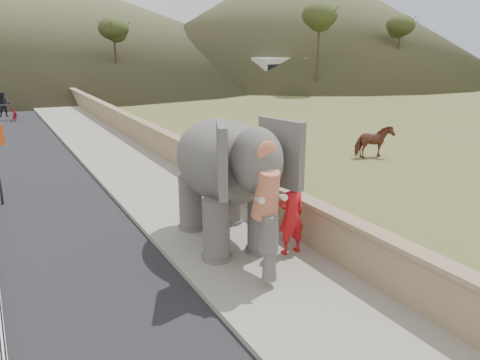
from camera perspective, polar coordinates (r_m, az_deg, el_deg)
name	(u,v)px	position (r m, az deg, el deg)	size (l,w,h in m)	color
ground	(356,350)	(8.07, 13.92, -19.53)	(160.00, 160.00, 0.00)	olive
walkway	(151,184)	(16.03, -10.78, -0.43)	(3.00, 120.00, 0.15)	#9E9687
parapet	(196,164)	(16.46, -5.42, 1.96)	(0.30, 120.00, 1.10)	tan
cow	(374,142)	(20.17, 15.99, 4.46)	(0.72, 1.59, 1.34)	brown
distant_car	(231,83)	(46.89, -1.13, 11.75)	(1.70, 4.23, 1.44)	silver
bus_white	(302,73)	(49.85, 7.59, 12.86)	(2.50, 11.00, 3.10)	silver
bus_orange	(344,72)	(51.07, 12.54, 12.71)	(2.50, 11.00, 3.10)	orange
hill_right	(299,16)	(69.79, 7.19, 19.21)	(56.00, 56.00, 16.00)	brown
hill_far	(46,24)	(75.29, -22.55, 17.18)	(80.00, 80.00, 14.00)	brown
elephant_and_man	(224,179)	(10.75, -1.91, 0.17)	(2.54, 4.38, 3.03)	slate
motorcyclist	(10,109)	(31.93, -26.28, 7.74)	(1.32, 1.61, 1.78)	maroon
trees	(84,51)	(34.02, -18.46, 14.68)	(47.92, 44.00, 8.95)	#473828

